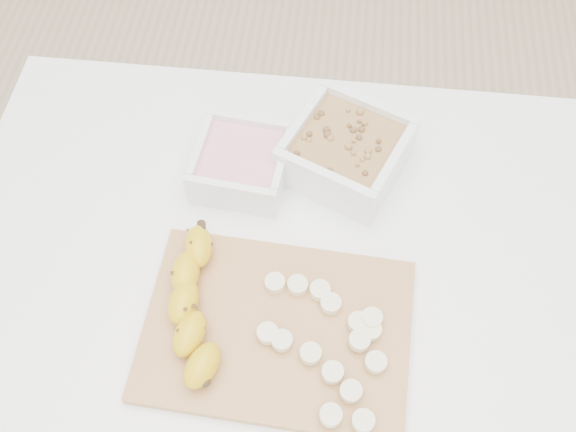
# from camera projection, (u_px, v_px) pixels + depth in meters

# --- Properties ---
(ground) EXTENTS (3.50, 3.50, 0.00)m
(ground) POSITION_uv_depth(u_px,v_px,m) (287.00, 397.00, 1.58)
(ground) COLOR #C6AD89
(ground) RESTS_ON ground
(table) EXTENTS (1.00, 0.70, 0.75)m
(table) POSITION_uv_depth(u_px,v_px,m) (286.00, 283.00, 1.02)
(table) COLOR white
(table) RESTS_ON ground
(bowl_yogurt) EXTENTS (0.15, 0.15, 0.06)m
(bowl_yogurt) POSITION_uv_depth(u_px,v_px,m) (242.00, 163.00, 0.98)
(bowl_yogurt) COLOR white
(bowl_yogurt) RESTS_ON table
(bowl_granola) EXTENTS (0.22, 0.22, 0.08)m
(bowl_granola) POSITION_uv_depth(u_px,v_px,m) (346.00, 151.00, 0.98)
(bowl_granola) COLOR white
(bowl_granola) RESTS_ON table
(cutting_board) EXTENTS (0.37, 0.27, 0.01)m
(cutting_board) POSITION_uv_depth(u_px,v_px,m) (277.00, 330.00, 0.87)
(cutting_board) COLOR #C8874C
(cutting_board) RESTS_ON table
(banana) EXTENTS (0.06, 0.23, 0.04)m
(banana) POSITION_uv_depth(u_px,v_px,m) (195.00, 307.00, 0.85)
(banana) COLOR gold
(banana) RESTS_ON cutting_board
(banana_slices) EXTENTS (0.17, 0.20, 0.02)m
(banana_slices) POSITION_uv_depth(u_px,v_px,m) (331.00, 340.00, 0.84)
(banana_slices) COLOR beige
(banana_slices) RESTS_ON cutting_board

